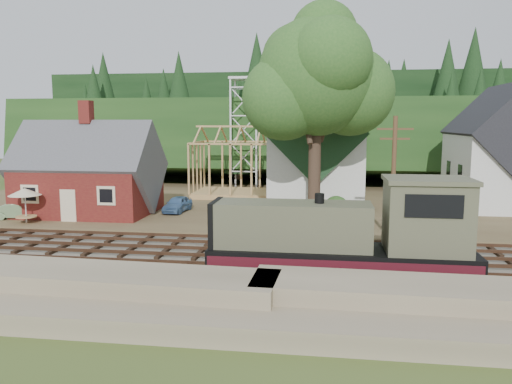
# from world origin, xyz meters

# --- Properties ---
(ground) EXTENTS (140.00, 140.00, 0.00)m
(ground) POSITION_xyz_m (0.00, 0.00, 0.00)
(ground) COLOR #384C1E
(ground) RESTS_ON ground
(embankment) EXTENTS (64.00, 5.00, 1.60)m
(embankment) POSITION_xyz_m (0.00, -8.50, 0.00)
(embankment) COLOR #7F7259
(embankment) RESTS_ON ground
(railroad_bed) EXTENTS (64.00, 11.00, 0.16)m
(railroad_bed) POSITION_xyz_m (0.00, 0.00, 0.08)
(railroad_bed) COLOR #726B5B
(railroad_bed) RESTS_ON ground
(village_flat) EXTENTS (64.00, 26.00, 0.30)m
(village_flat) POSITION_xyz_m (0.00, 18.00, 0.15)
(village_flat) COLOR brown
(village_flat) RESTS_ON ground
(hillside) EXTENTS (70.00, 28.96, 12.74)m
(hillside) POSITION_xyz_m (0.00, 42.00, 0.00)
(hillside) COLOR #1E3F19
(hillside) RESTS_ON ground
(ridge) EXTENTS (80.00, 20.00, 12.00)m
(ridge) POSITION_xyz_m (0.00, 58.00, 0.00)
(ridge) COLOR black
(ridge) RESTS_ON ground
(depot) EXTENTS (10.80, 7.41, 9.00)m
(depot) POSITION_xyz_m (-16.00, 11.00, 3.21)
(depot) COLOR #581416
(depot) RESTS_ON village_flat
(church) EXTENTS (8.40, 15.17, 13.00)m
(church) POSITION_xyz_m (2.00, 19.68, 5.18)
(church) COLOR silver
(church) RESTS_ON village_flat
(farmhouse) EXTENTS (8.40, 10.80, 10.60)m
(farmhouse) POSITION_xyz_m (18.00, 19.00, 4.87)
(farmhouse) COLOR silver
(farmhouse) RESTS_ON village_flat
(timber_frame) EXTENTS (8.20, 6.20, 6.99)m
(timber_frame) POSITION_xyz_m (-6.00, 22.00, 3.27)
(timber_frame) COLOR tan
(timber_frame) RESTS_ON village_flat
(lattice_tower) EXTENTS (3.20, 3.20, 12.12)m
(lattice_tower) POSITION_xyz_m (-6.00, 28.00, 10.03)
(lattice_tower) COLOR silver
(lattice_tower) RESTS_ON village_flat
(big_tree) EXTENTS (10.90, 8.40, 14.70)m
(big_tree) POSITION_xyz_m (2.17, 10.08, 10.22)
(big_tree) COLOR #38281E
(big_tree) RESTS_ON village_flat
(telegraph_pole_near) EXTENTS (2.20, 0.28, 8.00)m
(telegraph_pole_near) POSITION_xyz_m (7.00, 5.20, 4.25)
(telegraph_pole_near) COLOR #4C331E
(telegraph_pole_near) RESTS_ON ground
(locomotive) EXTENTS (12.35, 3.09, 4.93)m
(locomotive) POSITION_xyz_m (4.05, -3.00, 2.17)
(locomotive) COLOR black
(locomotive) RESTS_ON railroad_bed
(car_blue) EXTENTS (1.84, 3.90, 1.29)m
(car_blue) POSITION_xyz_m (-9.19, 12.54, 0.94)
(car_blue) COLOR #507AAC
(car_blue) RESTS_ON village_flat
(car_green) EXTENTS (3.83, 1.97, 1.20)m
(car_green) POSITION_xyz_m (-20.32, 8.03, 0.90)
(car_green) COLOR gray
(car_green) RESTS_ON village_flat
(patio_set) EXTENTS (2.30, 2.30, 2.56)m
(patio_set) POSITION_xyz_m (-18.82, 6.58, 2.48)
(patio_set) COLOR silver
(patio_set) RESTS_ON village_flat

